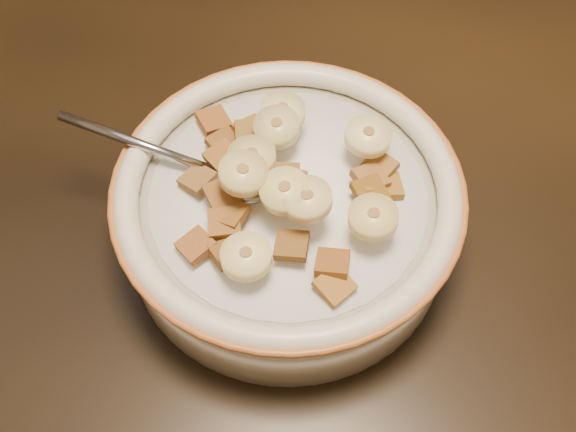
{
  "coord_description": "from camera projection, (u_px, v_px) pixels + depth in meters",
  "views": [
    {
      "loc": [
        0.17,
        -0.44,
        1.19
      ],
      "look_at": [
        0.17,
        -0.16,
        0.78
      ],
      "focal_mm": 45.0,
      "sensor_mm": 36.0,
      "label": 1
    }
  ],
  "objects": [
    {
      "name": "floor",
      "position": [
        187.0,
        401.0,
        1.27
      ],
      "size": [
        4.0,
        4.5,
        0.1
      ],
      "primitive_type": "cube",
      "color": "#422816",
      "rests_on": "ground"
    },
    {
      "name": "table",
      "position": [
        83.0,
        95.0,
        0.63
      ],
      "size": [
        1.41,
        0.91,
        0.04
      ],
      "primitive_type": "cube",
      "rotation": [
        0.0,
        0.0,
        0.01
      ],
      "color": "black",
      "rests_on": "floor"
    },
    {
      "name": "cereal_bowl",
      "position": [
        288.0,
        219.0,
        0.5
      ],
      "size": [
        0.22,
        0.22,
        0.05
      ],
      "primitive_type": "cylinder",
      "color": "silver",
      "rests_on": "table"
    },
    {
      "name": "milk",
      "position": [
        288.0,
        196.0,
        0.48
      ],
      "size": [
        0.18,
        0.18,
        0.0
      ],
      "primitive_type": "cylinder",
      "color": "white",
      "rests_on": "cereal_bowl"
    },
    {
      "name": "spoon",
      "position": [
        237.0,
        179.0,
        0.48
      ],
      "size": [
        0.06,
        0.06,
        0.01
      ],
      "primitive_type": "ellipsoid",
      "rotation": [
        0.0,
        0.0,
        4.37
      ],
      "color": "#999FB0",
      "rests_on": "cereal_bowl"
    },
    {
      "name": "cereal_square_0",
      "position": [
        386.0,
        186.0,
        0.47
      ],
      "size": [
        0.02,
        0.02,
        0.01
      ],
      "primitive_type": "cube",
      "rotation": [
        0.13,
        0.08,
        1.67
      ],
      "color": "#9D6A27",
      "rests_on": "milk"
    },
    {
      "name": "cereal_square_1",
      "position": [
        228.0,
        254.0,
        0.44
      ],
      "size": [
        0.03,
        0.03,
        0.01
      ],
      "primitive_type": "cube",
      "rotation": [
        0.2,
        0.18,
        2.1
      ],
      "color": "brown",
      "rests_on": "milk"
    },
    {
      "name": "cereal_square_2",
      "position": [
        198.0,
        179.0,
        0.47
      ],
      "size": [
        0.03,
        0.03,
        0.01
      ],
      "primitive_type": "cube",
      "rotation": [
        -0.2,
        -0.02,
        0.86
      ],
      "color": "brown",
      "rests_on": "milk"
    },
    {
      "name": "cereal_square_3",
      "position": [
        292.0,
        246.0,
        0.44
      ],
      "size": [
        0.02,
        0.02,
        0.01
      ],
      "primitive_type": "cube",
      "rotation": [
        0.05,
        0.1,
        2.98
      ],
      "color": "brown",
      "rests_on": "milk"
    },
    {
      "name": "cereal_square_4",
      "position": [
        252.0,
        130.0,
        0.49
      ],
      "size": [
        0.03,
        0.03,
        0.01
      ],
      "primitive_type": "cube",
      "rotation": [
        -0.1,
        0.09,
        0.61
      ],
      "color": "brown",
      "rests_on": "milk"
    },
    {
      "name": "cereal_square_5",
      "position": [
        370.0,
        192.0,
        0.46
      ],
      "size": [
        0.03,
        0.03,
        0.01
      ],
      "primitive_type": "cube",
      "rotation": [
        0.2,
        0.07,
        0.43
      ],
      "color": "brown",
      "rests_on": "milk"
    },
    {
      "name": "cereal_square_6",
      "position": [
        196.0,
        246.0,
        0.45
      ],
      "size": [
        0.03,
        0.03,
        0.01
      ],
      "primitive_type": "cube",
      "rotation": [
        -0.13,
        0.16,
        2.23
      ],
      "color": "#93552A",
      "rests_on": "milk"
    },
    {
      "name": "cereal_square_7",
      "position": [
        335.0,
        285.0,
        0.43
      ],
      "size": [
        0.03,
        0.03,
        0.01
      ],
      "primitive_type": "cube",
      "rotation": [
        0.21,
        -0.01,
        0.71
      ],
      "color": "#946518",
      "rests_on": "milk"
    },
    {
      "name": "cereal_square_8",
      "position": [
        370.0,
        178.0,
        0.47
      ],
      "size": [
        0.03,
        0.03,
        0.01
      ],
      "primitive_type": "cube",
      "rotation": [
        0.18,
        -0.01,
        2.05
      ],
      "color": "brown",
      "rests_on": "milk"
    },
    {
      "name": "cereal_square_9",
      "position": [
        222.0,
        195.0,
        0.46
      ],
      "size": [
        0.03,
        0.03,
        0.01
      ],
      "primitive_type": "cube",
      "rotation": [
        0.24,
        -0.01,
        0.45
      ],
      "color": "brown",
      "rests_on": "milk"
    },
    {
      "name": "cereal_square_10",
      "position": [
        284.0,
        177.0,
        0.45
      ],
      "size": [
        0.02,
        0.02,
        0.01
      ],
      "primitive_type": "cube",
      "rotation": [
        0.01,
        0.11,
        1.53
      ],
      "color": "brown",
      "rests_on": "milk"
    },
    {
      "name": "cereal_square_11",
      "position": [
        250.0,
        134.0,
        0.49
      ],
      "size": [
        0.02,
        0.02,
        0.01
      ],
      "primitive_type": "cube",
      "rotation": [
        0.21,
        0.08,
        0.08
      ],
      "color": "brown",
      "rests_on": "milk"
    },
    {
      "name": "cereal_square_12",
      "position": [
        288.0,
        182.0,
        0.45
      ],
      "size": [
        0.03,
        0.03,
        0.01
      ],
      "primitive_type": "cube",
      "rotation": [
        0.18,
        0.11,
        2.83
      ],
      "color": "brown",
      "rests_on": "milk"
    },
    {
      "name": "cereal_square_13",
      "position": [
        214.0,
        121.0,
        0.5
      ],
      "size": [
        0.03,
        0.03,
        0.01
      ],
      "primitive_type": "cube",
      "rotation": [
        0.13,
        -0.08,
        2.03
      ],
      "color": "brown",
      "rests_on": "milk"
    },
    {
      "name": "cereal_square_14",
      "position": [
        230.0,
        214.0,
        0.45
      ],
      "size": [
        0.03,
        0.03,
        0.01
      ],
      "primitive_type": "cube",
      "rotation": [
        -0.2,
        0.05,
        1.07
      ],
      "color": "brown",
      "rests_on": "milk"
    },
    {
      "name": "cereal_square_15",
      "position": [
        379.0,
        167.0,
        0.48
      ],
      "size": [
        0.03,
        0.03,
        0.01
      ],
      "primitive_type": "cube",
      "rotation": [
        -0.22,
        0.02,
        2.37
      ],
      "color": "brown",
      "rests_on": "milk"
    },
    {
      "name": "cereal_square_16",
      "position": [
        332.0,
        263.0,
        0.44
      ],
      "size": [
        0.02,
        0.02,
        0.01
      ],
      "primitive_type": "cube",
      "rotation": [
        0.21,
        0.07,
        2.97
      ],
      "color": "brown",
      "rests_on": "milk"
    },
    {
      "name": "cereal_square_17",
      "position": [
        222.0,
        157.0,
        0.48
      ],
      "size": [
        0.03,
        0.03,
        0.01
      ],
      "primitive_type": "cube",
      "rotation": [
        -0.11,
        0.03,
        2.22
      ],
      "color": "brown",
      "rests_on": "milk"
    },
    {
      "name": "cereal_square_18",
      "position": [
        225.0,
        144.0,
        0.49
      ],
      "size": [
        0.03,
        0.03,
        0.01
      ],
      "primitive_type": "cube",
      "rotation": [
        0.17,
        0.04,
        0.69
      ],
      "color": "brown",
      "rests_on": "milk"
    },
    {
      "name": "cereal_square_19",
      "position": [
        224.0,
        223.0,
        0.45
      ],
      "size": [
        0.02,
        0.02,
        0.01
      ],
      "primitive_type": "cube",
      "rotation": [
        -0.03,
        -0.06,
        1.66
      ],
      "color": "brown",
      "rests_on": "milk"
    },
    {
      "name": "banana_slice_0",
      "position": [
        252.0,
        157.0,
        0.46
      ],
      "size": [
        0.04,
        0.04,
        0.01
      ],
      "primitive_type": "cylinder",
      "rotation": [
        -0.07,
        0.0,
        0.51
      ],
      "color": "#D5C06F",
      "rests_on": "milk"
    },
    {
      "name": "banana_slice_1",
      "position": [
        283.0,
        112.0,
        0.49
      ],
      "size": [
        0.04,
        0.04,
        0.01
      ],
      "primitive_type": "cylinder",
      "rotation": [
        0.06,
        0.06,
        1.07
      ],
      "color": "#FDF4A2",
      "rests_on": "milk"
    },
    {
      "name": "banana_slice_2",
      "position": [
        368.0,
        136.0,
        0.47
      ],
      "size": [
        0.04,
        0.04,
        0.01
      ],
      "primitive_type": "cylinder",
      "rotation": [
        0.07,
        -0.01,
        1.43
      ],
      "color": "#FAE3A3",
      "rests_on": "milk"
    },
    {
      "name": "banana_slice_3",
      "position": [
        277.0,
        127.0,
        0.48
      ],
      "size": [
        0.04,
        0.04,
        0.01
      ],
      "primitive_type": "cylinder",
      "rotation": [
        0.01,
        -0.12,
        0.7
      ],
      "color": "#D0C174",
      "rests_on": "milk"
    },
    {
      "name": "banana_slice_4",
      "position": [
        246.0,
        256.0,
        0.43
      ],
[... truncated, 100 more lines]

